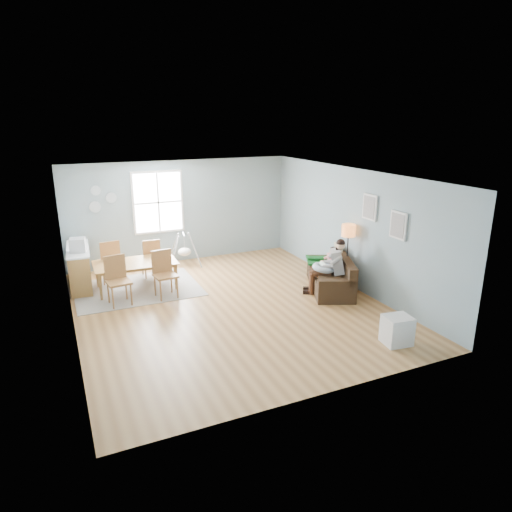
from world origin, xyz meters
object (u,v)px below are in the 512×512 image
chair_sw (117,277)px  chair_ne (151,256)px  storage_cube (397,330)px  chair_nw (110,259)px  counter (80,267)px  toddler (329,259)px  floor_lamp (348,236)px  monitor (77,245)px  father (330,265)px  chair_se (164,270)px  sofa (332,277)px  baby_swing (185,251)px  dining_table (137,276)px

chair_sw → chair_ne: size_ratio=1.06×
chair_ne → chair_sw: bearing=-126.4°
storage_cube → chair_ne: bearing=121.0°
chair_nw → counter: (-0.67, 0.07, -0.14)m
toddler → floor_lamp: 0.72m
chair_nw → monitor: monitor is taller
father → chair_se: 3.62m
storage_cube → chair_nw: chair_nw is taller
chair_nw → toddler: bearing=-26.7°
sofa → baby_swing: bearing=129.8°
floor_lamp → dining_table: size_ratio=0.83×
father → monitor: size_ratio=3.40×
sofa → chair_nw: chair_nw is taller
toddler → chair_ne: chair_ne is taller
chair_se → toddler: bearing=-14.9°
counter → storage_cube: bearing=-47.8°
father → chair_se: bearing=158.2°
chair_se → chair_sw: bearing=180.0°
chair_se → baby_swing: 2.20m
chair_se → chair_ne: 1.34m
chair_nw → chair_ne: (0.97, 0.01, -0.05)m
chair_ne → baby_swing: 1.17m
sofa → dining_table: (-4.06, 1.81, 0.05)m
sofa → monitor: 5.72m
floor_lamp → dining_table: floor_lamp is taller
toddler → chair_nw: size_ratio=0.72×
sofa → chair_ne: chair_ne is taller
father → chair_ne: 4.30m
floor_lamp → sofa: bearing=162.8°
dining_table → baby_swing: baby_swing is taller
sofa → storage_cube: bearing=-99.9°
dining_table → monitor: (-1.15, 0.42, 0.75)m
toddler → counter: (-5.21, 2.36, -0.18)m
counter → baby_swing: bearing=11.6°
toddler → dining_table: bearing=158.2°
dining_table → monitor: bearing=161.1°
floor_lamp → chair_se: (-3.88, 1.24, -0.64)m
sofa → father: father is taller
chair_ne → baby_swing: (0.99, 0.60, -0.17)m
baby_swing → monitor: bearing=-162.1°
dining_table → chair_ne: size_ratio=1.87×
father → dining_table: 4.35m
dining_table → chair_ne: 0.87m
floor_lamp → baby_swing: size_ratio=1.51×
chair_se → storage_cube: bearing=-50.9°
dining_table → counter: counter is taller
chair_nw → baby_swing: 2.06m
dining_table → storage_cube: bearing=-50.0°
counter → baby_swing: 2.68m
chair_ne → dining_table: bearing=-126.0°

